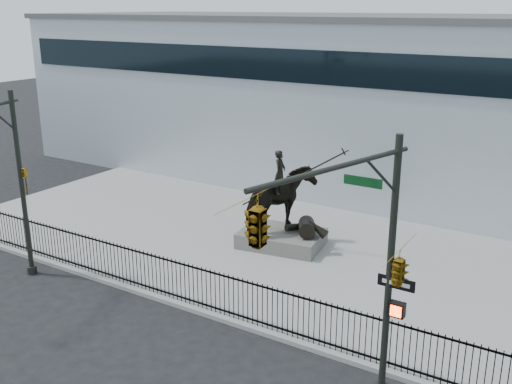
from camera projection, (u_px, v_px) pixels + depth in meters
The scene contains 8 objects.
ground at pixel (171, 325), 19.19m from camera, with size 120.00×120.00×0.00m, color black.
plaza at pixel (280, 251), 24.83m from camera, with size 30.00×12.00×0.15m, color gray.
building at pixel (394, 103), 34.02m from camera, with size 44.00×14.00×9.00m, color silver.
picket_fence at pixel (194, 285), 19.93m from camera, with size 22.10×0.10×1.50m.
statue_plinth at pixel (281, 238), 25.08m from camera, with size 3.35×2.31×0.63m, color #53514C.
equestrian_statue at pixel (283, 202), 24.56m from camera, with size 4.26×2.96×3.64m.
traffic_signal_left at pixel (5, 178), 20.90m from camera, with size 1.52×4.84×7.00m.
traffic_signal_right at pixel (334, 247), 12.84m from camera, with size 2.17×6.86×7.00m.
Camera 1 is at (11.36, -12.98, 9.83)m, focal length 42.00 mm.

